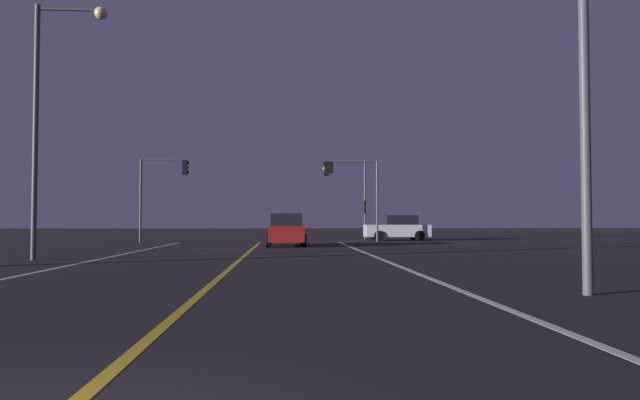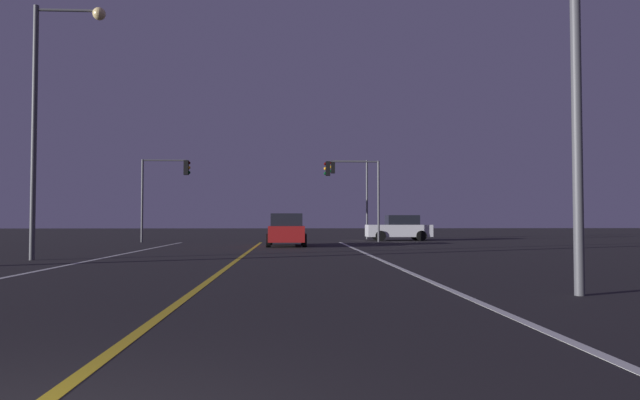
{
  "view_description": "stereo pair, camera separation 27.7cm",
  "coord_description": "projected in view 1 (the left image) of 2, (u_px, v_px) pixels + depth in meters",
  "views": [
    {
      "loc": [
        1.51,
        -3.01,
        1.32
      ],
      "look_at": [
        3.24,
        25.32,
        2.34
      ],
      "focal_mm": 32.56,
      "sensor_mm": 36.0,
      "label": 1
    },
    {
      "loc": [
        1.79,
        -3.01,
        1.32
      ],
      "look_at": [
        3.24,
        25.32,
        2.34
      ],
      "focal_mm": 32.56,
      "sensor_mm": 36.0,
      "label": 2
    }
  ],
  "objects": [
    {
      "name": "traffic_light_near_left",
      "position": [
        164.0,
        180.0,
        35.77
      ],
      "size": [
        3.01,
        0.36,
        5.12
      ],
      "color": "#4C4C51",
      "rests_on": "ground"
    },
    {
      "name": "street_lamp_left_mid",
      "position": [
        52.0,
        98.0,
        19.65
      ],
      "size": [
        2.43,
        0.44,
        8.69
      ],
      "color": "#4C4C51",
      "rests_on": "ground"
    },
    {
      "name": "traffic_light_far_right",
      "position": [
        348.0,
        181.0,
        42.0
      ],
      "size": [
        2.8,
        0.36,
        5.72
      ],
      "rotation": [
        0.0,
        0.0,
        3.14
      ],
      "color": "#4C4C51",
      "rests_on": "ground"
    },
    {
      "name": "car_ahead_far",
      "position": [
        286.0,
        230.0,
        30.29
      ],
      "size": [
        2.02,
        4.3,
        1.7
      ],
      "rotation": [
        0.0,
        0.0,
        1.57
      ],
      "color": "black",
      "rests_on": "ground"
    },
    {
      "name": "lane_edge_right",
      "position": [
        402.0,
        267.0,
        16.48
      ],
      "size": [
        0.16,
        38.72,
        0.01
      ],
      "primitive_type": "cube",
      "color": "silver",
      "rests_on": "ground"
    },
    {
      "name": "lane_center_divider",
      "position": [
        230.0,
        268.0,
        16.19
      ],
      "size": [
        0.16,
        38.72,
        0.01
      ],
      "primitive_type": "cube",
      "color": "gold",
      "rests_on": "ground"
    },
    {
      "name": "traffic_light_near_right",
      "position": [
        350.0,
        181.0,
        36.47
      ],
      "size": [
        3.53,
        0.36,
        5.1
      ],
      "rotation": [
        0.0,
        0.0,
        3.14
      ],
      "color": "#4C4C51",
      "rests_on": "ground"
    },
    {
      "name": "lane_edge_left",
      "position": [
        52.0,
        269.0,
        15.89
      ],
      "size": [
        0.16,
        38.72,
        0.01
      ],
      "primitive_type": "cube",
      "color": "silver",
      "rests_on": "ground"
    },
    {
      "name": "car_crossing_side",
      "position": [
        398.0,
        228.0,
        38.98
      ],
      "size": [
        4.3,
        2.02,
        1.7
      ],
      "rotation": [
        0.0,
        0.0,
        3.14
      ],
      "color": "black",
      "rests_on": "ground"
    }
  ]
}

